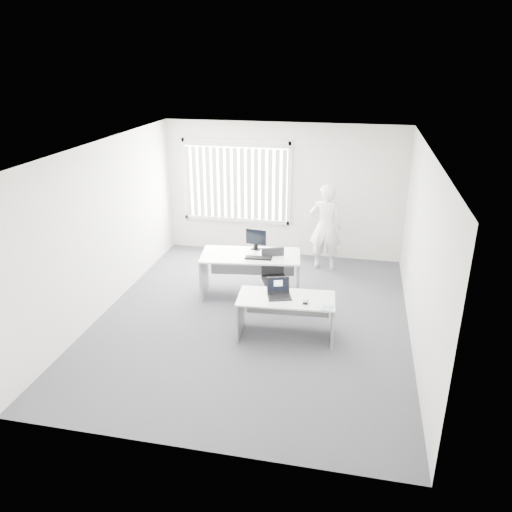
% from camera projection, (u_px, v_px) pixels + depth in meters
% --- Properties ---
extents(ground, '(6.00, 6.00, 0.00)m').
position_uv_depth(ground, '(253.00, 319.00, 8.22)').
color(ground, '#53545B').
rests_on(ground, ground).
extents(wall_back, '(5.00, 0.02, 2.80)m').
position_uv_depth(wall_back, '(283.00, 191.00, 10.41)').
color(wall_back, silver).
rests_on(wall_back, ground).
extents(wall_front, '(5.00, 0.02, 2.80)m').
position_uv_depth(wall_front, '(189.00, 340.00, 4.97)').
color(wall_front, silver).
rests_on(wall_front, ground).
extents(wall_left, '(0.02, 6.00, 2.80)m').
position_uv_depth(wall_left, '(104.00, 228.00, 8.17)').
color(wall_left, silver).
rests_on(wall_left, ground).
extents(wall_right, '(0.02, 6.00, 2.80)m').
position_uv_depth(wall_right, '(421.00, 251.00, 7.22)').
color(wall_right, silver).
rests_on(wall_right, ground).
extents(ceiling, '(5.00, 6.00, 0.02)m').
position_uv_depth(ceiling, '(252.00, 148.00, 7.17)').
color(ceiling, silver).
rests_on(ceiling, wall_back).
extents(window, '(2.32, 0.06, 1.76)m').
position_uv_depth(window, '(236.00, 182.00, 10.51)').
color(window, silver).
rests_on(window, wall_back).
extents(blinds, '(2.20, 0.10, 1.50)m').
position_uv_depth(blinds, '(235.00, 184.00, 10.47)').
color(blinds, silver).
rests_on(blinds, wall_back).
extents(desk_near, '(1.49, 0.78, 0.66)m').
position_uv_depth(desk_near, '(286.00, 309.00, 7.54)').
color(desk_near, white).
rests_on(desk_near, ground).
extents(desk_far, '(1.82, 1.04, 0.79)m').
position_uv_depth(desk_far, '(251.00, 266.00, 8.82)').
color(desk_far, white).
rests_on(desk_far, ground).
extents(office_chair, '(0.69, 0.69, 0.94)m').
position_uv_depth(office_chair, '(274.00, 285.00, 8.74)').
color(office_chair, black).
rests_on(office_chair, ground).
extents(person, '(0.64, 0.43, 1.76)m').
position_uv_depth(person, '(326.00, 227.00, 9.85)').
color(person, white).
rests_on(person, ground).
extents(laptop, '(0.42, 0.40, 0.27)m').
position_uv_depth(laptop, '(280.00, 290.00, 7.42)').
color(laptop, black).
rests_on(laptop, desk_near).
extents(paper_sheet, '(0.31, 0.22, 0.00)m').
position_uv_depth(paper_sheet, '(309.00, 300.00, 7.40)').
color(paper_sheet, white).
rests_on(paper_sheet, desk_near).
extents(mouse, '(0.07, 0.11, 0.05)m').
position_uv_depth(mouse, '(306.00, 302.00, 7.30)').
color(mouse, silver).
rests_on(mouse, paper_sheet).
extents(booklet, '(0.18, 0.21, 0.01)m').
position_uv_depth(booklet, '(327.00, 308.00, 7.15)').
color(booklet, white).
rests_on(booklet, desk_near).
extents(keyboard, '(0.47, 0.18, 0.02)m').
position_uv_depth(keyboard, '(259.00, 258.00, 8.57)').
color(keyboard, black).
rests_on(keyboard, desk_far).
extents(monitor, '(0.39, 0.17, 0.38)m').
position_uv_depth(monitor, '(256.00, 239.00, 8.91)').
color(monitor, black).
rests_on(monitor, desk_far).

